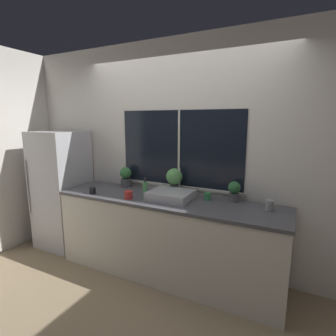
# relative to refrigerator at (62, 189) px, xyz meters

# --- Properties ---
(ground_plane) EXTENTS (14.00, 14.00, 0.00)m
(ground_plane) POSITION_rel_refrigerator_xyz_m (1.66, -0.34, -0.81)
(ground_plane) COLOR #937F60
(wall_back) EXTENTS (8.00, 0.09, 2.70)m
(wall_back) POSITION_rel_refrigerator_xyz_m (1.66, 0.35, 0.54)
(wall_back) COLOR silver
(wall_back) RESTS_ON ground_plane
(wall_left) EXTENTS (0.06, 7.00, 2.70)m
(wall_left) POSITION_rel_refrigerator_xyz_m (-0.59, 1.16, 0.54)
(wall_left) COLOR silver
(wall_left) RESTS_ON ground_plane
(counter) EXTENTS (2.60, 0.65, 0.91)m
(counter) POSITION_rel_refrigerator_xyz_m (1.66, -0.03, -0.35)
(counter) COLOR silver
(counter) RESTS_ON ground_plane
(refrigerator) EXTENTS (0.62, 0.63, 1.62)m
(refrigerator) POSITION_rel_refrigerator_xyz_m (0.00, 0.00, 0.00)
(refrigerator) COLOR #B7B7BC
(refrigerator) RESTS_ON ground_plane
(sink) EXTENTS (0.46, 0.44, 0.32)m
(sink) POSITION_rel_refrigerator_xyz_m (1.71, -0.01, 0.15)
(sink) COLOR #ADADB2
(sink) RESTS_ON counter
(potted_plant_left) EXTENTS (0.15, 0.15, 0.26)m
(potted_plant_left) POSITION_rel_refrigerator_xyz_m (0.95, 0.21, 0.24)
(potted_plant_left) COLOR #4C4C51
(potted_plant_left) RESTS_ON counter
(potted_plant_center) EXTENTS (0.19, 0.19, 0.30)m
(potted_plant_center) POSITION_rel_refrigerator_xyz_m (1.65, 0.21, 0.29)
(potted_plant_center) COLOR #4C4C51
(potted_plant_center) RESTS_ON counter
(potted_plant_right) EXTENTS (0.13, 0.13, 0.22)m
(potted_plant_right) POSITION_rel_refrigerator_xyz_m (2.35, 0.21, 0.22)
(potted_plant_right) COLOR #4C4C51
(potted_plant_right) RESTS_ON counter
(soap_bottle) EXTENTS (0.05, 0.05, 0.22)m
(soap_bottle) POSITION_rel_refrigerator_xyz_m (1.40, -0.05, 0.19)
(soap_bottle) COLOR #519E5B
(soap_bottle) RESTS_ON counter
(mug_grey) EXTENTS (0.08, 0.08, 0.10)m
(mug_grey) POSITION_rel_refrigerator_xyz_m (2.72, 0.09, 0.15)
(mug_grey) COLOR gray
(mug_grey) RESTS_ON counter
(mug_green) EXTENTS (0.07, 0.07, 0.08)m
(mug_green) POSITION_rel_refrigerator_xyz_m (2.08, 0.14, 0.14)
(mug_green) COLOR #38844C
(mug_green) RESTS_ON counter
(mug_black) EXTENTS (0.07, 0.07, 0.08)m
(mug_black) POSITION_rel_refrigerator_xyz_m (0.79, -0.24, 0.14)
(mug_black) COLOR black
(mug_black) RESTS_ON counter
(mug_red) EXTENTS (0.09, 0.09, 0.09)m
(mug_red) POSITION_rel_refrigerator_xyz_m (1.28, -0.21, 0.14)
(mug_red) COLOR #B72D28
(mug_red) RESTS_ON counter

